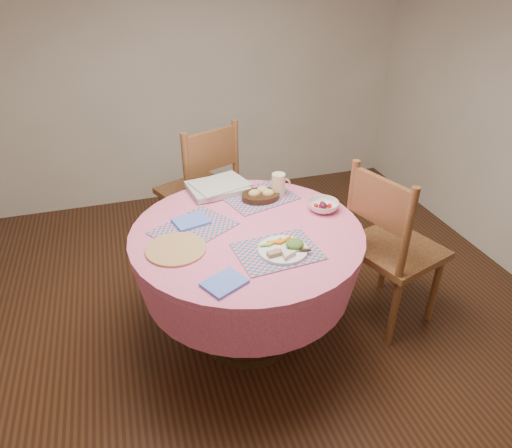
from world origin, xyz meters
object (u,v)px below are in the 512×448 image
(dinner_plate, at_px, (285,249))
(dining_table, at_px, (247,260))
(latte_mug, at_px, (279,185))
(wicker_trivet, at_px, (176,249))
(bread_bowl, at_px, (261,195))
(fruit_bowl, at_px, (323,206))
(chair_back, at_px, (202,188))
(chair_right, at_px, (390,245))

(dinner_plate, bearing_deg, dining_table, 115.21)
(dinner_plate, relative_size, latte_mug, 1.79)
(wicker_trivet, relative_size, bread_bowl, 1.30)
(fruit_bowl, bearing_deg, dinner_plate, -136.68)
(dinner_plate, height_order, fruit_bowl, dinner_plate)
(dinner_plate, bearing_deg, chair_back, 98.59)
(chair_back, bearing_deg, latte_mug, 96.75)
(dining_table, xyz_separation_m, fruit_bowl, (0.47, 0.08, 0.22))
(chair_back, xyz_separation_m, fruit_bowl, (0.54, -0.88, 0.23))
(dining_table, height_order, wicker_trivet, wicker_trivet)
(chair_back, bearing_deg, bread_bowl, 87.89)
(chair_right, xyz_separation_m, dinner_plate, (-0.72, -0.16, 0.23))
(dining_table, bearing_deg, wicker_trivet, -169.05)
(dinner_plate, relative_size, fruit_bowl, 1.16)
(chair_right, height_order, dinner_plate, chair_right)
(bread_bowl, bearing_deg, latte_mug, 6.40)
(chair_back, relative_size, fruit_bowl, 4.92)
(wicker_trivet, distance_m, dinner_plate, 0.54)
(dining_table, xyz_separation_m, latte_mug, (0.29, 0.32, 0.27))
(chair_back, distance_m, dinner_plate, 1.24)
(dinner_plate, distance_m, fruit_bowl, 0.49)
(dinner_plate, bearing_deg, fruit_bowl, 43.32)
(wicker_trivet, height_order, fruit_bowl, fruit_bowl)
(dining_table, xyz_separation_m, wicker_trivet, (-0.39, -0.07, 0.20))
(fruit_bowl, bearing_deg, bread_bowl, 142.47)
(dinner_plate, xyz_separation_m, latte_mug, (0.17, 0.57, 0.05))
(chair_back, relative_size, latte_mug, 7.58)
(chair_right, height_order, wicker_trivet, chair_right)
(chair_right, xyz_separation_m, latte_mug, (-0.55, 0.41, 0.28))
(chair_right, distance_m, fruit_bowl, 0.46)
(latte_mug, height_order, fruit_bowl, latte_mug)
(chair_right, height_order, chair_back, chair_back)
(wicker_trivet, height_order, bread_bowl, bread_bowl)
(chair_back, relative_size, dinner_plate, 4.24)
(dinner_plate, distance_m, bread_bowl, 0.56)
(dining_table, bearing_deg, chair_right, -6.04)
(wicker_trivet, bearing_deg, dining_table, 10.95)
(latte_mug, bearing_deg, dining_table, -132.07)
(dining_table, height_order, bread_bowl, bread_bowl)
(chair_back, xyz_separation_m, latte_mug, (0.35, -0.64, 0.28))
(wicker_trivet, xyz_separation_m, latte_mug, (0.68, 0.40, 0.07))
(dining_table, bearing_deg, fruit_bowl, 9.77)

